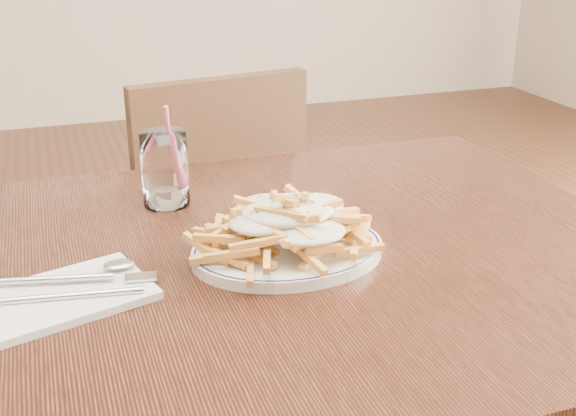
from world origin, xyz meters
name	(u,v)px	position (x,y,z in m)	size (l,w,h in m)	color
table	(222,313)	(0.00, 0.00, 0.67)	(1.20, 0.80, 0.75)	black
chair_far	(209,225)	(0.14, 0.71, 0.49)	(0.45, 0.45, 0.86)	#321E10
fries_plate	(288,250)	(0.09, -0.02, 0.76)	(0.31, 0.29, 0.02)	white
loaded_fries	(288,219)	(0.09, -0.02, 0.80)	(0.27, 0.23, 0.07)	gold
napkin	(63,297)	(-0.20, -0.04, 0.75)	(0.20, 0.13, 0.01)	silver
cutlery	(61,288)	(-0.20, -0.03, 0.76)	(0.21, 0.10, 0.01)	silver
water_glass	(165,173)	(-0.03, 0.22, 0.80)	(0.07, 0.07, 0.16)	white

